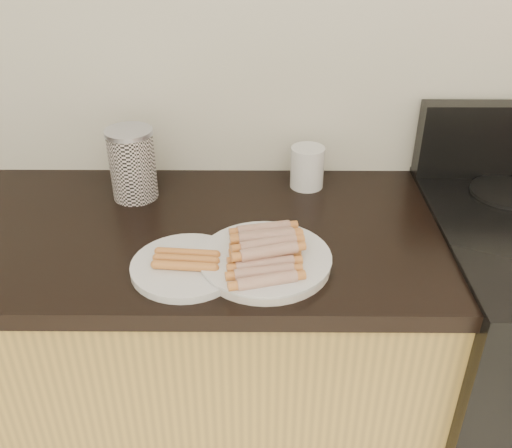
{
  "coord_description": "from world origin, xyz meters",
  "views": [
    {
      "loc": [
        -0.02,
        0.56,
        1.6
      ],
      "look_at": [
        -0.03,
        1.62,
        0.96
      ],
      "focal_mm": 40.0,
      "sensor_mm": 36.0,
      "label": 1
    }
  ],
  "objects_px": {
    "main_plate": "(265,261)",
    "mug": "(307,167)",
    "canister": "(132,164)",
    "side_plate": "(187,266)"
  },
  "relations": [
    {
      "from": "main_plate",
      "to": "mug",
      "type": "distance_m",
      "value": 0.38
    },
    {
      "from": "main_plate",
      "to": "canister",
      "type": "xyz_separation_m",
      "value": [
        -0.33,
        0.3,
        0.08
      ]
    },
    {
      "from": "main_plate",
      "to": "canister",
      "type": "height_order",
      "value": "canister"
    },
    {
      "from": "side_plate",
      "to": "mug",
      "type": "xyz_separation_m",
      "value": [
        0.28,
        0.38,
        0.05
      ]
    },
    {
      "from": "mug",
      "to": "side_plate",
      "type": "bearing_deg",
      "value": -125.9
    },
    {
      "from": "main_plate",
      "to": "mug",
      "type": "relative_size",
      "value": 2.52
    },
    {
      "from": "main_plate",
      "to": "side_plate",
      "type": "relative_size",
      "value": 1.19
    },
    {
      "from": "side_plate",
      "to": "mug",
      "type": "bearing_deg",
      "value": 54.1
    },
    {
      "from": "side_plate",
      "to": "canister",
      "type": "relative_size",
      "value": 1.28
    },
    {
      "from": "side_plate",
      "to": "mug",
      "type": "relative_size",
      "value": 2.13
    }
  ]
}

